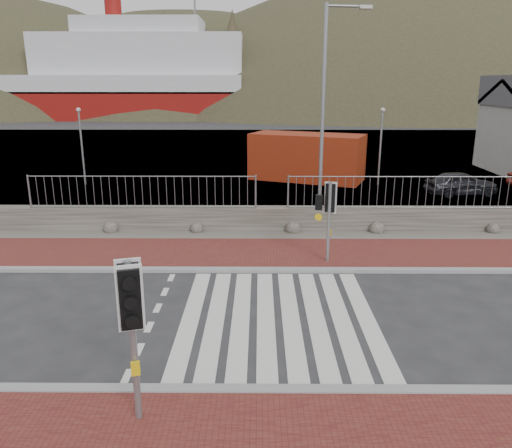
{
  "coord_description": "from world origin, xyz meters",
  "views": [
    {
      "loc": [
        -0.46,
        -10.87,
        5.47
      ],
      "look_at": [
        -0.56,
        3.0,
        1.48
      ],
      "focal_mm": 35.0,
      "sensor_mm": 36.0,
      "label": 1
    }
  ],
  "objects_px": {
    "ferry": "(101,82)",
    "car_a": "(461,183)",
    "traffic_signal_far": "(328,205)",
    "streetlight": "(327,106)",
    "traffic_signal_near": "(131,308)",
    "shipping_container": "(307,157)"
  },
  "relations": [
    {
      "from": "traffic_signal_near",
      "to": "traffic_signal_far",
      "type": "distance_m",
      "value": 8.54
    },
    {
      "from": "traffic_signal_near",
      "to": "traffic_signal_far",
      "type": "xyz_separation_m",
      "value": [
        4.08,
        7.51,
        -0.19
      ]
    },
    {
      "from": "ferry",
      "to": "shipping_container",
      "type": "distance_m",
      "value": 57.31
    },
    {
      "from": "traffic_signal_far",
      "to": "streetlight",
      "type": "distance_m",
      "value": 5.18
    },
    {
      "from": "ferry",
      "to": "streetlight",
      "type": "relative_size",
      "value": 6.16
    },
    {
      "from": "traffic_signal_far",
      "to": "ferry",
      "type": "bearing_deg",
      "value": -51.57
    },
    {
      "from": "ferry",
      "to": "car_a",
      "type": "xyz_separation_m",
      "value": [
        34.18,
        -54.41,
        -4.77
      ]
    },
    {
      "from": "streetlight",
      "to": "car_a",
      "type": "xyz_separation_m",
      "value": [
        7.5,
        5.36,
        -3.98
      ]
    },
    {
      "from": "ferry",
      "to": "car_a",
      "type": "height_order",
      "value": "ferry"
    },
    {
      "from": "traffic_signal_far",
      "to": "car_a",
      "type": "distance_m",
      "value": 12.63
    },
    {
      "from": "traffic_signal_near",
      "to": "shipping_container",
      "type": "xyz_separation_m",
      "value": [
        4.68,
        21.24,
        -0.76
      ]
    },
    {
      "from": "traffic_signal_near",
      "to": "streetlight",
      "type": "height_order",
      "value": "streetlight"
    },
    {
      "from": "car_a",
      "to": "shipping_container",
      "type": "bearing_deg",
      "value": 52.82
    },
    {
      "from": "traffic_signal_near",
      "to": "shipping_container",
      "type": "distance_m",
      "value": 21.76
    },
    {
      "from": "traffic_signal_far",
      "to": "streetlight",
      "type": "height_order",
      "value": "streetlight"
    },
    {
      "from": "streetlight",
      "to": "shipping_container",
      "type": "height_order",
      "value": "streetlight"
    },
    {
      "from": "traffic_signal_far",
      "to": "traffic_signal_near",
      "type": "bearing_deg",
      "value": 77.67
    },
    {
      "from": "shipping_container",
      "to": "car_a",
      "type": "bearing_deg",
      "value": -6.38
    },
    {
      "from": "streetlight",
      "to": "car_a",
      "type": "height_order",
      "value": "streetlight"
    },
    {
      "from": "ferry",
      "to": "traffic_signal_far",
      "type": "distance_m",
      "value": 69.44
    },
    {
      "from": "streetlight",
      "to": "traffic_signal_near",
      "type": "bearing_deg",
      "value": -119.19
    },
    {
      "from": "shipping_container",
      "to": "ferry",
      "type": "bearing_deg",
      "value": 140.15
    }
  ]
}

